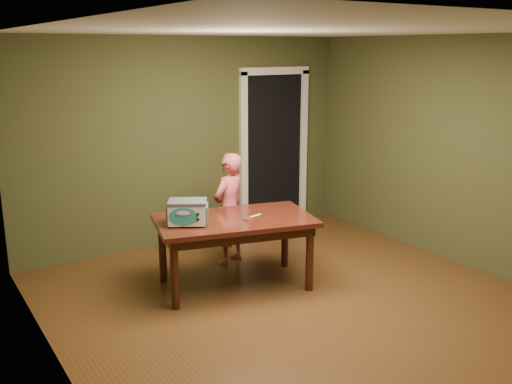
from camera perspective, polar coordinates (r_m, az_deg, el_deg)
floor at (r=5.63m, az=5.08°, el=-11.64°), size 5.00×5.00×0.00m
room_shell at (r=5.12m, az=5.49°, el=5.81°), size 4.52×5.02×2.61m
doorway at (r=8.21m, az=0.61°, el=4.44°), size 1.10×0.66×2.25m
dining_table at (r=5.91m, az=-2.17°, el=-3.53°), size 1.77×1.26×0.75m
toy_oven at (r=5.66m, az=-6.86°, el=-1.95°), size 0.46×0.42×0.25m
baking_pan at (r=5.80m, az=-0.75°, el=-2.70°), size 0.10×0.10×0.02m
spatula at (r=5.93m, az=-0.15°, el=-2.40°), size 0.18×0.07×0.01m
child at (r=6.58m, az=-2.71°, el=-1.67°), size 0.56×0.47×1.30m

